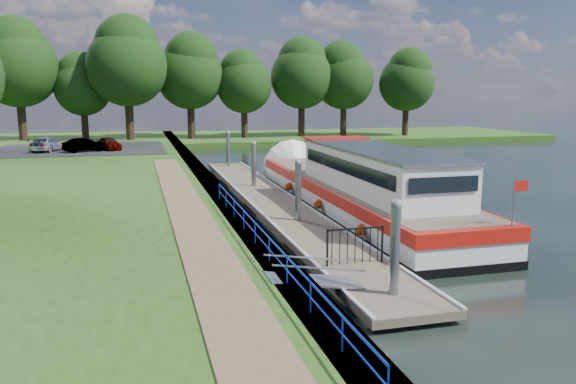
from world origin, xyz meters
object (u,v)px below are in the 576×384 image
object	(u,v)px
car_a	(109,143)
car_b	(85,145)
barge	(351,187)
car_c	(48,144)
pontoon	(272,204)

from	to	relation	value
car_a	car_b	size ratio (longest dim) A/B	0.94
barge	car_a	world-z (taller)	barge
car_b	barge	bearing A→B (deg)	-172.71
car_a	car_c	size ratio (longest dim) A/B	0.80
car_c	car_a	bearing A→B (deg)	-161.98
pontoon	barge	distance (m)	3.92
barge	car_a	distance (m)	27.50
barge	car_a	size ratio (longest dim) A/B	6.67
car_c	barge	bearing A→B (deg)	144.35
car_a	car_c	xyz separation A→B (m)	(-4.79, 0.17, 0.03)
car_a	car_b	xyz separation A→B (m)	(-1.84, -1.20, 0.01)
barge	car_a	bearing A→B (deg)	116.27
pontoon	car_a	size ratio (longest dim) A/B	9.46
barge	car_c	xyz separation A→B (m)	(-16.96, 24.82, 0.32)
car_b	pontoon	bearing A→B (deg)	-178.42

